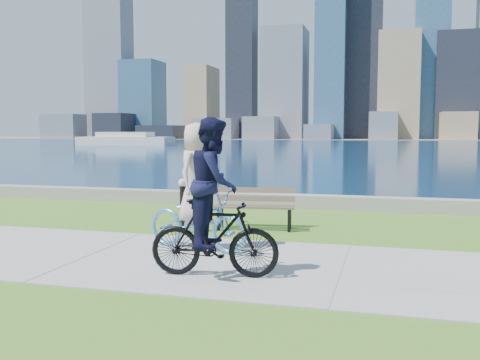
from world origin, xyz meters
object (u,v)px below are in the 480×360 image
object	(u,v)px
bollard_lamp	(183,202)
cyclist_man	(214,210)
park_bench	(255,204)
cyclist_woman	(197,203)

from	to	relation	value
bollard_lamp	cyclist_man	world-z (taller)	cyclist_man
park_bench	cyclist_man	bearing A→B (deg)	-92.42
park_bench	cyclist_man	distance (m)	3.78
bollard_lamp	cyclist_woman	xyz separation A→B (m)	(0.82, -1.43, 0.19)
park_bench	bollard_lamp	xyz separation A→B (m)	(-1.27, -0.81, 0.11)
park_bench	cyclist_woman	xyz separation A→B (m)	(-0.45, -2.24, 0.30)
park_bench	bollard_lamp	size ratio (longest dim) A/B	1.56
park_bench	bollard_lamp	world-z (taller)	bollard_lamp
bollard_lamp	cyclist_woman	size ratio (longest dim) A/B	0.51
park_bench	cyclist_man	world-z (taller)	cyclist_man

